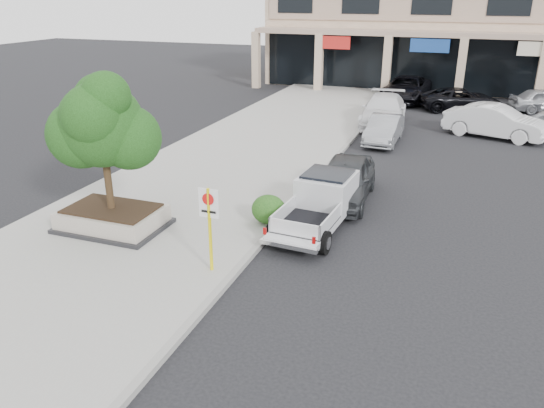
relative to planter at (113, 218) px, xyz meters
The scene contains 15 objects.
ground 6.28m from the planter, ahead, with size 120.00×120.00×0.00m, color black.
sidewalk 5.50m from the planter, 82.25° to the left, with size 8.00×52.00×0.15m, color gray.
curb 7.19m from the planter, 49.20° to the left, with size 0.20×52.00×0.15m, color gray.
strip_mall 36.53m from the planter, 66.89° to the left, with size 40.55×12.43×9.50m.
planter is the anchor object (origin of this frame).
planter_tree 2.95m from the planter, 48.97° to the left, with size 2.90×2.55×4.00m.
no_parking_sign 4.47m from the planter, 18.64° to the right, with size 0.55×0.09×2.30m.
hedge 4.87m from the planter, 24.33° to the left, with size 1.10×0.99×0.94m, color #154012.
pickup_truck 6.43m from the planter, 23.41° to the left, with size 1.85×4.99×1.57m, color silver, non-canonical shape.
curb_car_a 8.07m from the planter, 40.25° to the left, with size 1.84×4.58×1.56m, color #313336.
curb_car_b 14.95m from the planter, 65.42° to the left, with size 1.42×4.08×1.34m, color #919398.
curb_car_c 18.21m from the planter, 72.14° to the left, with size 2.31×5.69×1.65m, color white.
curb_car_d 25.67m from the planter, 76.73° to the left, with size 2.76×5.99×1.66m, color black.
lot_car_b 20.13m from the planter, 55.47° to the left, with size 1.76×5.03×1.66m, color silver.
lot_car_d 24.94m from the planter, 67.60° to the left, with size 2.32×5.02×1.40m, color black.
Camera 1 is at (3.65, -11.93, 7.03)m, focal length 35.00 mm.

